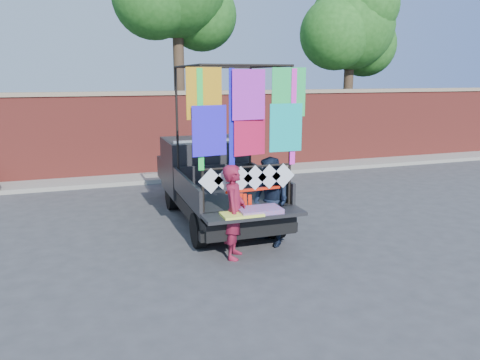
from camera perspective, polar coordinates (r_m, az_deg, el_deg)
name	(u,v)px	position (r m, az deg, el deg)	size (l,w,h in m)	color
ground	(222,250)	(8.50, -2.25, -8.58)	(90.00, 90.00, 0.00)	#38383A
brick_wall	(157,133)	(14.87, -10.10, 5.68)	(30.00, 0.45, 2.61)	#9A352D
curb	(162,177)	(14.40, -9.47, 0.36)	(30.00, 1.20, 0.12)	gray
tree_right	(353,29)	(18.58, 13.57, 17.46)	(4.20, 3.30, 6.62)	#38281C
pickup_truck	(209,178)	(10.56, -3.76, 0.27)	(2.06, 5.18, 3.26)	black
woman	(234,212)	(7.94, -0.70, -3.91)	(0.59, 0.39, 1.63)	maroon
man	(271,202)	(8.55, 3.75, -2.68)	(0.80, 0.62, 1.64)	black
streamer_bundle	(247,202)	(8.16, 0.89, -2.65)	(1.03, 0.12, 0.70)	red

